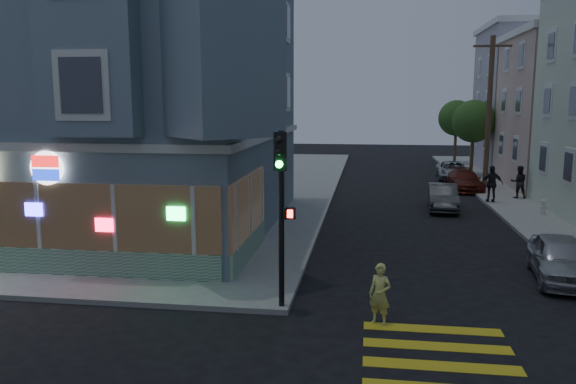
% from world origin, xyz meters
% --- Properties ---
extents(ground, '(120.00, 120.00, 0.00)m').
position_xyz_m(ground, '(0.00, 0.00, 0.00)').
color(ground, black).
rests_on(ground, ground).
extents(sidewalk_nw, '(33.00, 42.00, 0.15)m').
position_xyz_m(sidewalk_nw, '(-13.50, 23.00, 0.07)').
color(sidewalk_nw, gray).
rests_on(sidewalk_nw, ground).
extents(corner_building, '(14.60, 14.60, 11.40)m').
position_xyz_m(corner_building, '(-6.00, 10.98, 5.82)').
color(corner_building, slate).
rests_on(corner_building, sidewalk_nw).
extents(row_house_d, '(12.00, 8.60, 10.50)m').
position_xyz_m(row_house_d, '(19.50, 34.00, 5.40)').
color(row_house_d, '#97919F').
rests_on(row_house_d, sidewalk_ne).
extents(utility_pole, '(2.20, 0.30, 9.00)m').
position_xyz_m(utility_pole, '(12.00, 24.00, 4.80)').
color(utility_pole, '#4C3826').
rests_on(utility_pole, sidewalk_ne).
extents(street_tree_near, '(3.00, 3.00, 5.30)m').
position_xyz_m(street_tree_near, '(12.20, 30.00, 3.94)').
color(street_tree_near, '#4C3826').
rests_on(street_tree_near, sidewalk_ne).
extents(street_tree_far, '(3.00, 3.00, 5.30)m').
position_xyz_m(street_tree_far, '(12.20, 38.00, 3.94)').
color(street_tree_far, '#4C3826').
rests_on(street_tree_far, sidewalk_ne).
extents(running_child, '(0.65, 0.55, 1.50)m').
position_xyz_m(running_child, '(5.27, 1.80, 0.75)').
color(running_child, '#CFD36C').
rests_on(running_child, ground).
extents(pedestrian_a, '(0.89, 0.71, 1.76)m').
position_xyz_m(pedestrian_a, '(13.00, 20.20, 1.03)').
color(pedestrian_a, black).
rests_on(pedestrian_a, sidewalk_ne).
extents(pedestrian_b, '(1.14, 0.52, 1.90)m').
position_xyz_m(pedestrian_b, '(11.30, 18.73, 1.10)').
color(pedestrian_b, black).
rests_on(pedestrian_b, sidewalk_ne).
extents(parked_car_a, '(2.06, 4.11, 1.34)m').
position_xyz_m(parked_car_a, '(10.70, 6.00, 0.67)').
color(parked_car_a, '#A6A9AE').
rests_on(parked_car_a, ground).
extents(parked_car_b, '(1.57, 3.96, 1.28)m').
position_xyz_m(parked_car_b, '(8.60, 16.89, 0.64)').
color(parked_car_b, '#3A3D3F').
rests_on(parked_car_b, ground).
extents(parked_car_c, '(1.97, 4.30, 1.22)m').
position_xyz_m(parked_car_c, '(10.70, 23.43, 0.61)').
color(parked_car_c, maroon).
rests_on(parked_car_c, ground).
extents(parked_car_d, '(2.22, 4.45, 1.21)m').
position_xyz_m(parked_car_d, '(10.70, 28.63, 0.60)').
color(parked_car_d, '#A6AAB0').
rests_on(parked_car_d, ground).
extents(traffic_signal, '(0.56, 0.50, 4.47)m').
position_xyz_m(traffic_signal, '(2.82, 2.19, 3.17)').
color(traffic_signal, black).
rests_on(traffic_signal, sidewalk_nw).
extents(fire_hydrant, '(0.41, 0.24, 0.71)m').
position_xyz_m(fire_hydrant, '(13.00, 15.69, 0.52)').
color(fire_hydrant, silver).
rests_on(fire_hydrant, sidewalk_ne).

